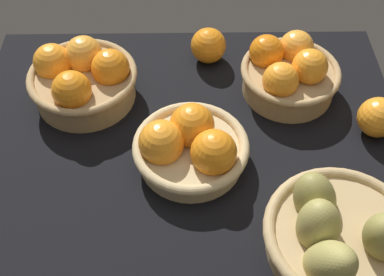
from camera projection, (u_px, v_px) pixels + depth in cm
name	position (u px, v px, depth cm)	size (l,w,h in cm)	color
market_tray	(187.00, 160.00, 93.20)	(84.00, 72.00, 3.00)	black
basket_near_left	(288.00, 72.00, 99.49)	(20.03, 20.03, 11.24)	tan
basket_center	(189.00, 146.00, 88.16)	(21.03, 21.03, 10.23)	tan
basket_far_left_pears	(338.00, 237.00, 76.36)	(25.00, 25.00, 14.17)	tan
basket_near_right	(81.00, 78.00, 98.17)	(21.76, 21.76, 11.32)	tan
loose_orange_front_gap	(377.00, 117.00, 92.92)	(7.70, 7.70, 7.70)	orange
loose_orange_back_gap	(207.00, 46.00, 106.21)	(7.66, 7.66, 7.66)	orange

